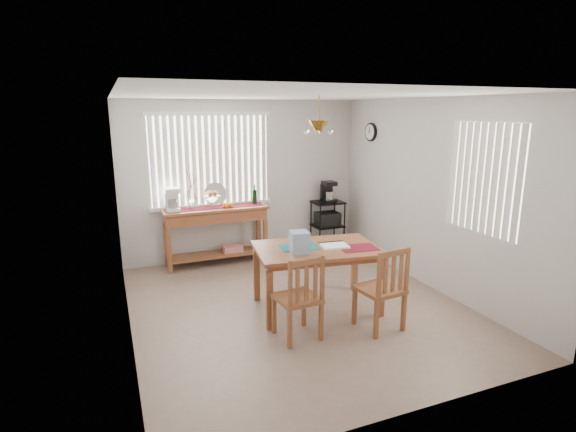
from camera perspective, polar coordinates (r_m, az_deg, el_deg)
name	(u,v)px	position (r m, az deg, el deg)	size (l,w,h in m)	color
ground	(297,306)	(5.84, 1.14, -11.39)	(4.00, 4.50, 0.01)	#8E7160
room_shell	(297,174)	(5.37, 1.19, 5.36)	(4.20, 4.70, 2.70)	beige
sideboard	(217,222)	(7.25, -9.06, -0.73)	(1.65, 0.46, 0.93)	brown
sideboard_items	(197,200)	(7.13, -11.48, 2.03)	(1.56, 0.39, 0.71)	maroon
wire_cart	(328,221)	(7.96, 5.04, -0.61)	(0.51, 0.41, 0.87)	black
cart_items	(328,192)	(7.86, 5.08, 3.05)	(0.21, 0.25, 0.36)	black
dining_table	(317,254)	(5.54, 3.66, -4.86)	(1.61, 1.16, 0.80)	brown
table_items	(308,243)	(5.33, 2.62, -3.49)	(1.14, 0.69, 0.26)	#156D76
chair_left	(299,298)	(4.89, 1.43, -10.40)	(0.48, 0.48, 0.96)	brown
chair_right	(382,289)	(5.19, 11.89, -9.08)	(0.50, 0.50, 0.99)	brown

